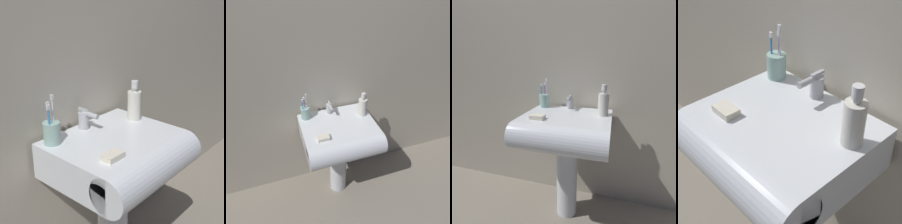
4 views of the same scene
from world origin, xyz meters
The scene contains 6 objects.
sink_pedestal centered at (0.00, 0.00, 0.30)m, with size 0.14×0.14×0.59m, color white.
sink_basin centered at (0.00, -0.06, 0.67)m, with size 0.55×0.49×0.16m.
faucet centered at (-0.02, 0.15, 0.80)m, with size 0.05×0.11×0.09m.
toothbrush_cup centered at (-0.21, 0.14, 0.80)m, with size 0.07×0.07×0.21m.
soap_bottle centered at (0.22, 0.05, 0.83)m, with size 0.06×0.06×0.19m.
bar_soap centered at (-0.15, -0.13, 0.76)m, with size 0.08×0.05×0.02m, color silver.
Camera 4 is at (0.64, -0.58, 1.40)m, focal length 55.00 mm.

